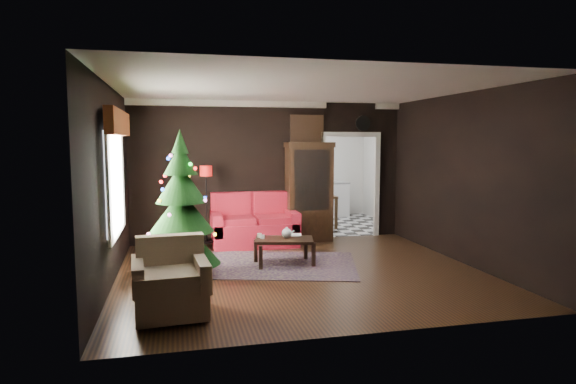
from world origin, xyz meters
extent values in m
plane|color=black|center=(0.00, 0.00, 0.00)|extent=(5.50, 5.50, 0.00)
plane|color=white|center=(0.00, 0.00, 2.80)|extent=(5.50, 5.50, 0.00)
plane|color=black|center=(0.00, 2.50, 1.40)|extent=(5.50, 0.00, 5.50)
plane|color=black|center=(0.00, -2.50, 1.40)|extent=(5.50, 0.00, 5.50)
plane|color=black|center=(-2.75, 0.00, 1.40)|extent=(0.00, 5.50, 5.50)
plane|color=black|center=(2.75, 0.00, 1.40)|extent=(0.00, 5.50, 5.50)
cube|color=white|center=(-2.71, 0.20, 1.45)|extent=(0.05, 1.60, 1.40)
cube|color=brown|center=(-2.63, 0.20, 2.27)|extent=(0.12, 2.10, 0.35)
plane|color=silver|center=(1.70, 4.00, 0.00)|extent=(3.00, 3.00, 0.00)
cube|color=white|center=(1.70, 5.45, 1.70)|extent=(0.70, 0.06, 0.70)
cube|color=#2A1C26|center=(-0.26, 0.49, 0.01)|extent=(2.91, 2.44, 0.01)
cylinder|color=white|center=(-0.50, 0.57, 0.46)|extent=(0.09, 0.09, 0.06)
cylinder|color=white|center=(-0.54, 0.68, 0.47)|extent=(0.10, 0.10, 0.07)
imported|color=tan|center=(0.00, 0.71, 0.55)|extent=(0.18, 0.06, 0.24)
cylinder|color=white|center=(1.95, 2.45, 2.38)|extent=(0.32, 0.32, 0.06)
cube|color=tan|center=(0.75, 2.46, 2.25)|extent=(0.62, 0.05, 0.52)
cube|color=white|center=(1.70, 5.20, 0.45)|extent=(1.80, 0.60, 0.90)
camera|label=1|loc=(-1.84, -7.08, 2.01)|focal=30.20mm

